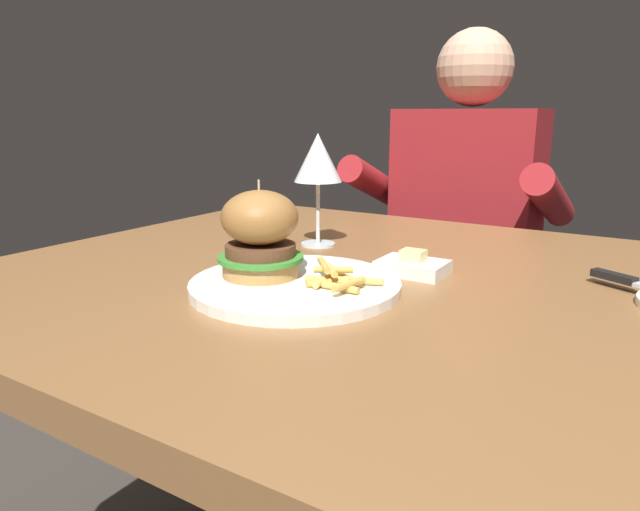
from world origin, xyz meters
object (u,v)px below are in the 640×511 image
object	(u,v)px
butter_dish	(413,266)
diner_person	(462,268)
main_plate	(295,285)
burger_sandwich	(260,234)
wine_glass	(318,160)

from	to	relation	value
butter_dish	diner_person	xyz separation A→B (m)	(-0.15, 0.71, -0.19)
main_plate	butter_dish	world-z (taller)	butter_dish
burger_sandwich	butter_dish	size ratio (longest dim) A/B	1.35
wine_glass	diner_person	bearing A→B (deg)	83.95
main_plate	diner_person	distance (m)	0.89
wine_glass	butter_dish	size ratio (longest dim) A/B	2.03
main_plate	butter_dish	xyz separation A→B (m)	(0.10, 0.16, 0.00)
main_plate	butter_dish	size ratio (longest dim) A/B	2.90
burger_sandwich	butter_dish	xyz separation A→B (m)	(0.15, 0.16, -0.06)
main_plate	burger_sandwich	distance (m)	0.08
wine_glass	butter_dish	world-z (taller)	wine_glass
wine_glass	butter_dish	xyz separation A→B (m)	(0.22, -0.09, -0.14)
butter_dish	diner_person	distance (m)	0.75
main_plate	diner_person	bearing A→B (deg)	93.39
main_plate	wine_glass	distance (m)	0.31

